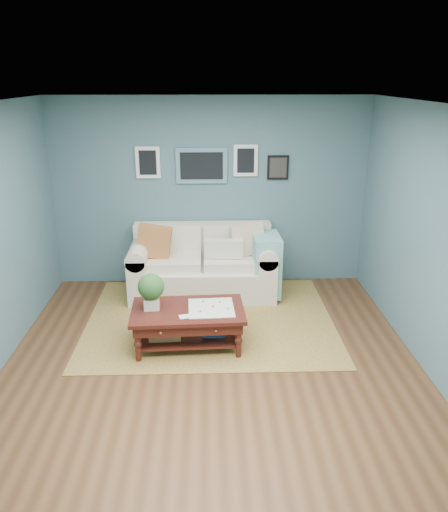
{
  "coord_description": "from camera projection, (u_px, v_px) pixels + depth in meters",
  "views": [
    {
      "loc": [
        -0.02,
        -4.55,
        2.95
      ],
      "look_at": [
        0.15,
        1.0,
        0.93
      ],
      "focal_mm": 35.0,
      "sensor_mm": 36.0,
      "label": 1
    }
  ],
  "objects": [
    {
      "name": "coffee_table",
      "position": [
        182.0,
        315.0,
        5.64
      ],
      "size": [
        1.3,
        0.8,
        0.89
      ],
      "rotation": [
        0.0,
        0.0,
        0.05
      ],
      "color": "#351410",
      "rests_on": "ground"
    },
    {
      "name": "area_rug",
      "position": [
        210.0,
        319.0,
        6.39
      ],
      "size": [
        3.1,
        2.48,
        0.01
      ],
      "primitive_type": "cube",
      "color": "brown",
      "rests_on": "ground"
    },
    {
      "name": "room_shell",
      "position": [
        211.0,
        248.0,
        4.87
      ],
      "size": [
        5.0,
        5.02,
        2.7
      ],
      "color": "brown",
      "rests_on": "ground"
    },
    {
      "name": "loveseat",
      "position": [
        209.0,
        264.0,
        7.04
      ],
      "size": [
        2.07,
        0.94,
        1.06
      ],
      "color": "beige",
      "rests_on": "ground"
    }
  ]
}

